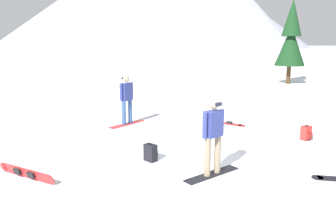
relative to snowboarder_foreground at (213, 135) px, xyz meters
name	(u,v)px	position (x,y,z in m)	size (l,w,h in m)	color
ground_plane	(212,172)	(-0.02, 0.19, -0.95)	(800.00, 800.00, 0.00)	white
snowboarder_foreground	(213,135)	(0.00, 0.00, 0.00)	(1.15, 1.37, 1.78)	black
snowboarder_midground	(127,99)	(-3.64, 3.90, 0.02)	(0.93, 1.57, 1.83)	red
loose_snowboard_near_left	(25,173)	(-4.01, -1.26, -0.82)	(1.72, 0.50, 0.25)	red
loose_snowboard_near_right	(224,123)	(-0.16, 4.98, -0.93)	(1.67, 0.82, 0.09)	red
backpack_black	(151,153)	(-1.64, 0.51, -0.73)	(0.38, 0.36, 0.47)	black
backpack_red	(306,133)	(2.50, 3.48, -0.73)	(0.37, 0.38, 0.47)	red
pine_tree_broad	(291,38)	(3.38, 18.40, 2.38)	(2.13, 2.13, 6.11)	#472D19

